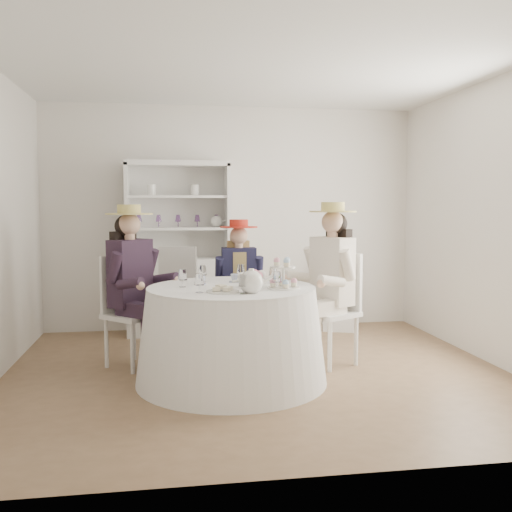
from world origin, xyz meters
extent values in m
plane|color=brown|center=(0.00, 0.00, 0.00)|extent=(4.50, 4.50, 0.00)
plane|color=white|center=(0.00, 0.00, 2.70)|extent=(4.50, 4.50, 0.00)
plane|color=silver|center=(0.00, 2.00, 1.35)|extent=(4.50, 0.00, 4.50)
plane|color=silver|center=(0.00, -2.00, 1.35)|extent=(4.50, 0.00, 4.50)
plane|color=silver|center=(2.25, 0.00, 1.35)|extent=(0.00, 4.50, 4.50)
cone|color=white|center=(-0.26, -0.20, 0.40)|extent=(1.62, 1.62, 0.80)
cylinder|color=white|center=(-0.26, -0.20, 0.81)|extent=(1.42, 1.42, 0.02)
cube|color=silver|center=(-0.66, 1.75, 0.45)|extent=(1.22, 0.53, 0.89)
cube|color=silver|center=(-0.66, 1.95, 1.44)|extent=(1.19, 0.13, 1.09)
cube|color=silver|center=(-0.66, 1.75, 1.98)|extent=(1.22, 0.53, 0.06)
cube|color=silver|center=(-1.24, 1.75, 1.44)|extent=(0.07, 0.45, 1.09)
cube|color=silver|center=(-0.09, 1.75, 1.44)|extent=(0.07, 0.45, 1.09)
cube|color=silver|center=(-0.66, 1.75, 1.24)|extent=(1.14, 0.48, 0.03)
cube|color=silver|center=(-0.66, 1.75, 1.61)|extent=(1.14, 0.48, 0.03)
sphere|color=white|center=(-0.21, 1.75, 1.32)|extent=(0.14, 0.14, 0.14)
cube|color=silver|center=(1.30, 1.68, 0.33)|extent=(0.54, 0.54, 0.65)
cylinder|color=black|center=(1.30, 1.68, 0.79)|extent=(0.27, 0.27, 0.27)
cube|color=silver|center=(-1.12, 0.39, 0.48)|extent=(0.61, 0.61, 0.04)
cylinder|color=silver|center=(-1.11, 0.15, 0.24)|extent=(0.04, 0.04, 0.47)
cylinder|color=silver|center=(-0.87, 0.40, 0.24)|extent=(0.04, 0.04, 0.47)
cylinder|color=silver|center=(-1.36, 0.39, 0.24)|extent=(0.04, 0.04, 0.47)
cylinder|color=silver|center=(-1.12, 0.64, 0.24)|extent=(0.04, 0.04, 0.47)
cube|color=silver|center=(-1.26, 0.53, 0.77)|extent=(0.30, 0.32, 0.54)
cube|color=black|center=(-1.13, 0.41, 0.88)|extent=(0.42, 0.43, 0.62)
cube|color=black|center=(-1.09, 0.23, 0.57)|extent=(0.36, 0.35, 0.13)
cylinder|color=black|center=(-0.98, 0.13, 0.25)|extent=(0.11, 0.11, 0.49)
cylinder|color=black|center=(-1.25, 0.22, 0.96)|extent=(0.20, 0.20, 0.30)
cube|color=black|center=(-0.96, 0.38, 0.57)|extent=(0.36, 0.35, 0.13)
cylinder|color=black|center=(-0.85, 0.27, 0.25)|extent=(0.11, 0.11, 0.49)
cylinder|color=black|center=(-0.95, 0.54, 0.96)|extent=(0.20, 0.20, 0.30)
cylinder|color=#D8A889|center=(-1.13, 0.41, 1.21)|extent=(0.10, 0.10, 0.09)
sphere|color=#D8A889|center=(-1.13, 0.41, 1.33)|extent=(0.20, 0.20, 0.20)
sphere|color=black|center=(-1.17, 0.44, 1.31)|extent=(0.20, 0.20, 0.20)
cube|color=black|center=(-1.20, 0.47, 1.06)|extent=(0.24, 0.25, 0.41)
cylinder|color=tan|center=(-1.13, 0.41, 1.43)|extent=(0.43, 0.43, 0.01)
cylinder|color=tan|center=(-1.13, 0.41, 1.47)|extent=(0.21, 0.21, 0.09)
cube|color=silver|center=(-0.06, 0.83, 0.43)|extent=(0.40, 0.40, 0.04)
cylinder|color=silver|center=(-0.22, 0.68, 0.21)|extent=(0.03, 0.03, 0.42)
cylinder|color=silver|center=(0.09, 0.67, 0.21)|extent=(0.03, 0.03, 0.42)
cylinder|color=silver|center=(-0.21, 0.99, 0.21)|extent=(0.03, 0.03, 0.42)
cylinder|color=silver|center=(0.10, 0.98, 0.21)|extent=(0.03, 0.03, 0.42)
cube|color=silver|center=(-0.06, 1.00, 0.70)|extent=(0.37, 0.04, 0.48)
cube|color=#1C1C38|center=(-0.06, 0.85, 0.79)|extent=(0.35, 0.20, 0.56)
cube|color=tan|center=(-0.06, 0.85, 0.79)|extent=(0.14, 0.22, 0.48)
cube|color=#1C1C38|center=(-0.15, 0.71, 0.51)|extent=(0.14, 0.33, 0.12)
cylinder|color=#1C1C38|center=(-0.16, 0.58, 0.22)|extent=(0.10, 0.10, 0.44)
cylinder|color=#1C1C38|center=(-0.26, 0.81, 0.86)|extent=(0.09, 0.17, 0.27)
cube|color=#1C1C38|center=(0.02, 0.71, 0.51)|extent=(0.14, 0.33, 0.12)
cylinder|color=#1C1C38|center=(0.02, 0.57, 0.22)|extent=(0.10, 0.10, 0.44)
cylinder|color=#1C1C38|center=(0.14, 0.80, 0.86)|extent=(0.09, 0.17, 0.27)
cylinder|color=#D8A889|center=(-0.06, 0.85, 1.09)|extent=(0.09, 0.09, 0.08)
sphere|color=#D8A889|center=(-0.06, 0.85, 1.20)|extent=(0.18, 0.18, 0.18)
sphere|color=tan|center=(-0.06, 0.89, 1.18)|extent=(0.18, 0.18, 0.18)
cube|color=tan|center=(-0.06, 0.92, 0.96)|extent=(0.23, 0.08, 0.37)
cylinder|color=red|center=(-0.06, 0.85, 1.28)|extent=(0.39, 0.39, 0.01)
cylinder|color=red|center=(-0.06, 0.85, 1.32)|extent=(0.19, 0.19, 0.08)
cube|color=silver|center=(0.72, 0.17, 0.49)|extent=(0.59, 0.59, 0.04)
cylinder|color=silver|center=(0.48, 0.24, 0.24)|extent=(0.04, 0.04, 0.48)
cylinder|color=silver|center=(0.65, -0.07, 0.24)|extent=(0.04, 0.04, 0.48)
cylinder|color=silver|center=(0.78, 0.41, 0.24)|extent=(0.04, 0.04, 0.48)
cylinder|color=silver|center=(0.95, 0.10, 0.24)|extent=(0.04, 0.04, 0.48)
cube|color=silver|center=(0.89, 0.27, 0.78)|extent=(0.23, 0.38, 0.54)
cube|color=white|center=(0.74, 0.18, 0.89)|extent=(0.38, 0.45, 0.63)
cube|color=white|center=(0.55, 0.19, 0.58)|extent=(0.39, 0.30, 0.13)
cylinder|color=white|center=(0.42, 0.12, 0.25)|extent=(0.11, 0.11, 0.50)
cylinder|color=white|center=(0.59, 0.36, 0.97)|extent=(0.21, 0.18, 0.30)
cube|color=white|center=(0.65, 0.02, 0.58)|extent=(0.39, 0.30, 0.13)
cylinder|color=white|center=(0.52, -0.05, 0.25)|extent=(0.11, 0.11, 0.50)
cylinder|color=white|center=(0.81, -0.04, 0.97)|extent=(0.21, 0.18, 0.30)
cylinder|color=#D8A889|center=(0.74, 0.18, 1.23)|extent=(0.10, 0.10, 0.09)
sphere|color=#D8A889|center=(0.74, 0.18, 1.35)|extent=(0.21, 0.21, 0.21)
sphere|color=black|center=(0.78, 0.20, 1.33)|extent=(0.21, 0.21, 0.21)
cube|color=black|center=(0.81, 0.22, 1.08)|extent=(0.20, 0.27, 0.41)
cylinder|color=tan|center=(0.74, 0.18, 1.45)|extent=(0.44, 0.44, 0.01)
cylinder|color=tan|center=(0.74, 0.18, 1.49)|extent=(0.22, 0.22, 0.09)
cube|color=silver|center=(-0.61, 1.32, 0.50)|extent=(0.57, 0.57, 0.04)
cylinder|color=silver|center=(-0.38, 1.42, 0.24)|extent=(0.04, 0.04, 0.49)
cylinder|color=silver|center=(-0.71, 1.55, 0.24)|extent=(0.04, 0.04, 0.49)
cylinder|color=silver|center=(-0.51, 1.09, 0.24)|extent=(0.04, 0.04, 0.49)
cylinder|color=silver|center=(-0.84, 1.22, 0.24)|extent=(0.04, 0.04, 0.49)
cube|color=silver|center=(-0.69, 1.13, 0.79)|extent=(0.40, 0.19, 0.55)
imported|color=white|center=(-0.51, -0.02, 0.85)|extent=(0.09, 0.09, 0.07)
imported|color=white|center=(-0.20, 0.07, 0.85)|extent=(0.08, 0.08, 0.07)
imported|color=white|center=(-0.06, 0.01, 0.86)|extent=(0.12, 0.12, 0.08)
imported|color=white|center=(-0.08, -0.29, 0.84)|extent=(0.24, 0.24, 0.05)
sphere|color=pink|center=(-0.01, -0.24, 0.91)|extent=(0.07, 0.07, 0.07)
sphere|color=white|center=(-0.02, -0.20, 0.91)|extent=(0.07, 0.07, 0.07)
sphere|color=pink|center=(-0.05, -0.18, 0.91)|extent=(0.07, 0.07, 0.07)
sphere|color=white|center=(-0.09, -0.18, 0.91)|extent=(0.07, 0.07, 0.07)
sphere|color=pink|center=(-0.12, -0.20, 0.91)|extent=(0.07, 0.07, 0.07)
sphere|color=white|center=(-0.14, -0.24, 0.91)|extent=(0.07, 0.07, 0.07)
sphere|color=pink|center=(-0.12, -0.28, 0.91)|extent=(0.07, 0.07, 0.07)
sphere|color=white|center=(-0.09, -0.30, 0.91)|extent=(0.07, 0.07, 0.07)
sphere|color=pink|center=(-0.05, -0.30, 0.91)|extent=(0.07, 0.07, 0.07)
sphere|color=white|center=(-0.02, -0.28, 0.91)|extent=(0.07, 0.07, 0.07)
sphere|color=white|center=(-0.14, -0.57, 0.90)|extent=(0.19, 0.19, 0.19)
cylinder|color=white|center=(-0.03, -0.57, 0.91)|extent=(0.11, 0.03, 0.09)
cylinder|color=white|center=(-0.14, -0.57, 1.00)|extent=(0.04, 0.04, 0.02)
cylinder|color=white|center=(-0.36, -0.50, 0.82)|extent=(0.26, 0.26, 0.01)
cube|color=beige|center=(-0.41, -0.52, 0.85)|extent=(0.06, 0.04, 0.03)
cube|color=beige|center=(-0.36, -0.50, 0.86)|extent=(0.07, 0.05, 0.03)
cube|color=beige|center=(-0.31, -0.48, 0.85)|extent=(0.07, 0.06, 0.03)
cube|color=beige|center=(-0.38, -0.46, 0.86)|extent=(0.07, 0.07, 0.03)
cube|color=beige|center=(-0.33, -0.54, 0.85)|extent=(0.06, 0.07, 0.03)
cylinder|color=white|center=(0.15, -0.38, 0.83)|extent=(0.27, 0.27, 0.01)
cylinder|color=white|center=(0.15, -0.38, 0.91)|extent=(0.02, 0.02, 0.18)
cylinder|color=white|center=(0.15, -0.38, 1.00)|extent=(0.20, 0.20, 0.01)
camera|label=1|loc=(-0.80, -4.95, 1.50)|focal=40.00mm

